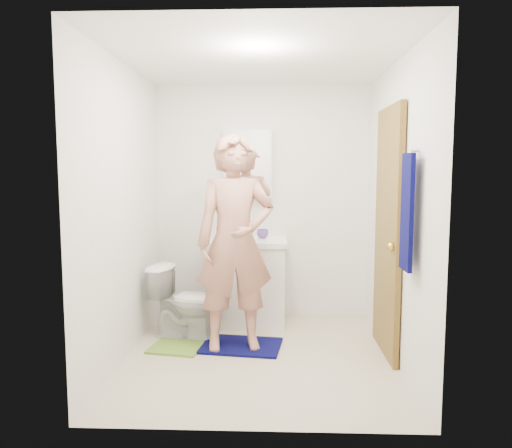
{
  "coord_description": "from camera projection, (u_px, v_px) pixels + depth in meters",
  "views": [
    {
      "loc": [
        0.13,
        -3.99,
        1.54
      ],
      "look_at": [
        -0.03,
        0.25,
        1.08
      ],
      "focal_mm": 35.0,
      "sensor_mm": 36.0,
      "label": 1
    }
  ],
  "objects": [
    {
      "name": "green_rug",
      "position": [
        176.0,
        347.0,
        4.31
      ],
      "size": [
        0.49,
        0.44,
        0.02
      ],
      "primitive_type": "cube",
      "rotation": [
        0.0,
        0.0,
        -0.18
      ],
      "color": "olive",
      "rests_on": "floor"
    },
    {
      "name": "wall_back",
      "position": [
        263.0,
        202.0,
        5.21
      ],
      "size": [
        2.2,
        0.02,
        2.4
      ],
      "primitive_type": "cube",
      "color": "white",
      "rests_on": "ground"
    },
    {
      "name": "toothbrush_cup",
      "position": [
        263.0,
        234.0,
        5.02
      ],
      "size": [
        0.12,
        0.12,
        0.09
      ],
      "primitive_type": "imported",
      "rotation": [
        0.0,
        0.0,
        0.05
      ],
      "color": "#543D86",
      "rests_on": "countertop"
    },
    {
      "name": "floor",
      "position": [
        259.0,
        357.0,
        4.14
      ],
      "size": [
        2.2,
        2.4,
        0.02
      ],
      "primitive_type": "cube",
      "color": "beige",
      "rests_on": "ground"
    },
    {
      "name": "door",
      "position": [
        388.0,
        232.0,
        4.14
      ],
      "size": [
        0.05,
        0.8,
        2.05
      ],
      "primitive_type": "cube",
      "color": "olive",
      "rests_on": "ground"
    },
    {
      "name": "mirror_panel",
      "position": [
        248.0,
        164.0,
        5.04
      ],
      "size": [
        0.46,
        0.01,
        0.66
      ],
      "primitive_type": "cube",
      "color": "white",
      "rests_on": "wall_back"
    },
    {
      "name": "faucet",
      "position": [
        248.0,
        231.0,
        5.13
      ],
      "size": [
        0.03,
        0.03,
        0.12
      ],
      "primitive_type": "cylinder",
      "color": "silver",
      "rests_on": "countertop"
    },
    {
      "name": "wall_left",
      "position": [
        123.0,
        212.0,
        4.05
      ],
      "size": [
        0.02,
        2.4,
        2.4
      ],
      "primitive_type": "cube",
      "color": "white",
      "rests_on": "ground"
    },
    {
      "name": "toilet",
      "position": [
        187.0,
        302.0,
        4.58
      ],
      "size": [
        0.72,
        0.51,
        0.66
      ],
      "primitive_type": "imported",
      "rotation": [
        0.0,
        0.0,
        1.34
      ],
      "color": "white",
      "rests_on": "floor"
    },
    {
      "name": "soap_dispenser",
      "position": [
        221.0,
        230.0,
        4.9
      ],
      "size": [
        0.09,
        0.1,
        0.19
      ],
      "primitive_type": "imported",
      "rotation": [
        0.0,
        0.0,
        0.1
      ],
      "color": "#C55C61",
      "rests_on": "countertop"
    },
    {
      "name": "ceiling",
      "position": [
        259.0,
        57.0,
        3.88
      ],
      "size": [
        2.2,
        2.4,
        0.02
      ],
      "primitive_type": "cube",
      "color": "white",
      "rests_on": "ground"
    },
    {
      "name": "towel",
      "position": [
        407.0,
        212.0,
        3.4
      ],
      "size": [
        0.03,
        0.24,
        0.8
      ],
      "primitive_type": "cube",
      "color": "#070847",
      "rests_on": "wall_right"
    },
    {
      "name": "door_knob",
      "position": [
        391.0,
        247.0,
        3.83
      ],
      "size": [
        0.07,
        0.07,
        0.07
      ],
      "primitive_type": "sphere",
      "color": "gold",
      "rests_on": "door"
    },
    {
      "name": "man",
      "position": [
        235.0,
        243.0,
        4.19
      ],
      "size": [
        0.73,
        0.56,
        1.81
      ],
      "primitive_type": "imported",
      "rotation": [
        0.0,
        0.0,
        0.2
      ],
      "color": "tan",
      "rests_on": "bath_mat"
    },
    {
      "name": "sink_basin",
      "position": [
        247.0,
        240.0,
        4.96
      ],
      "size": [
        0.4,
        0.4,
        0.03
      ],
      "primitive_type": "cylinder",
      "color": "white",
      "rests_on": "countertop"
    },
    {
      "name": "medicine_cabinet",
      "position": [
        248.0,
        164.0,
        5.1
      ],
      "size": [
        0.5,
        0.12,
        0.7
      ],
      "primitive_type": "cube",
      "color": "white",
      "rests_on": "wall_back"
    },
    {
      "name": "bath_mat",
      "position": [
        241.0,
        346.0,
        4.35
      ],
      "size": [
        0.73,
        0.57,
        0.02
      ],
      "primitive_type": "cube",
      "rotation": [
        0.0,
        0.0,
        -0.13
      ],
      "color": "#070847",
      "rests_on": "floor"
    },
    {
      "name": "towel_hook",
      "position": [
        415.0,
        150.0,
        3.35
      ],
      "size": [
        0.06,
        0.02,
        0.02
      ],
      "primitive_type": "cylinder",
      "rotation": [
        0.0,
        1.57,
        0.0
      ],
      "color": "silver",
      "rests_on": "wall_right"
    },
    {
      "name": "wall_right",
      "position": [
        398.0,
        212.0,
        3.97
      ],
      "size": [
        0.02,
        2.4,
        2.4
      ],
      "primitive_type": "cube",
      "color": "white",
      "rests_on": "ground"
    },
    {
      "name": "vanity_cabinet",
      "position": [
        247.0,
        284.0,
        5.01
      ],
      "size": [
        0.75,
        0.55,
        0.8
      ],
      "primitive_type": "cube",
      "color": "white",
      "rests_on": "floor"
    },
    {
      "name": "wall_front",
      "position": [
        252.0,
        230.0,
        2.81
      ],
      "size": [
        2.2,
        0.02,
        2.4
      ],
      "primitive_type": "cube",
      "color": "white",
      "rests_on": "ground"
    },
    {
      "name": "countertop",
      "position": [
        247.0,
        242.0,
        4.96
      ],
      "size": [
        0.79,
        0.59,
        0.05
      ],
      "primitive_type": "cube",
      "color": "white",
      "rests_on": "vanity_cabinet"
    }
  ]
}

